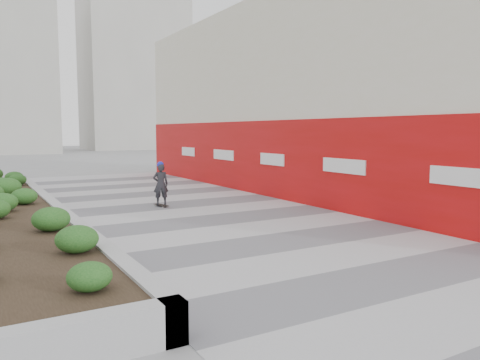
% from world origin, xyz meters
% --- Properties ---
extents(ground, '(160.00, 160.00, 0.00)m').
position_xyz_m(ground, '(0.00, 0.00, 0.00)').
color(ground, gray).
rests_on(ground, ground).
extents(walkway, '(8.00, 36.00, 0.01)m').
position_xyz_m(walkway, '(0.00, 3.00, 0.01)').
color(walkway, '#A8A8AD').
rests_on(walkway, ground).
extents(building, '(6.04, 24.08, 8.00)m').
position_xyz_m(building, '(6.98, 8.98, 3.98)').
color(building, beige).
rests_on(building, ground).
extents(planter, '(3.00, 18.00, 0.90)m').
position_xyz_m(planter, '(-5.50, 7.00, 0.42)').
color(planter, '#9E9EA0').
rests_on(planter, ground).
extents(distant_bldg_north_r, '(14.00, 10.00, 24.00)m').
position_xyz_m(distant_bldg_north_r, '(15.00, 60.00, 12.00)').
color(distant_bldg_north_r, '#ADAAA3').
rests_on(distant_bldg_north_r, ground).
extents(manhole_cover, '(0.44, 0.44, 0.01)m').
position_xyz_m(manhole_cover, '(0.50, 3.00, 0.00)').
color(manhole_cover, '#595654').
rests_on(manhole_cover, ground).
extents(skateboarder, '(0.58, 0.74, 1.56)m').
position_xyz_m(skateboarder, '(-0.59, 8.07, 0.79)').
color(skateboarder, beige).
rests_on(skateboarder, ground).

